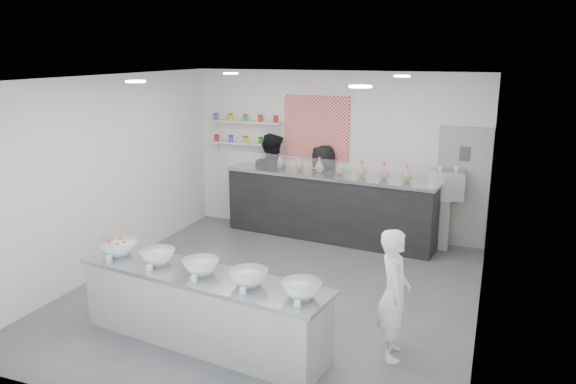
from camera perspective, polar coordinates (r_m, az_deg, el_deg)
The scene contains 26 objects.
floor at distance 8.13m, azimuth -1.41°, elevation -10.14°, with size 6.00×6.00×0.00m, color #515156.
ceiling at distance 7.41m, azimuth -1.56°, elevation 11.50°, with size 6.00×6.00×0.00m, color white.
back_wall at distance 10.41m, azimuth 4.76°, elevation 3.93°, with size 5.50×5.50×0.00m, color white.
left_wall at distance 9.01m, azimuth -17.91°, elevation 1.67°, with size 6.00×6.00×0.00m, color white.
right_wall at distance 7.10m, azimuth 19.55°, elevation -1.73°, with size 6.00×6.00×0.00m, color white.
back_door at distance 10.10m, azimuth 17.30°, elevation 0.40°, with size 0.88×0.04×2.10m, color #979795.
pattern_panel at distance 10.42m, azimuth 2.91°, elevation 6.47°, with size 1.25×0.03×1.20m, color #E50A02.
jar_shelf_lower at distance 10.90m, azimuth -4.28°, elevation 4.94°, with size 1.45×0.22×0.04m, color silver.
jar_shelf_upper at distance 10.84m, azimuth -4.32°, elevation 7.13°, with size 1.45×0.22×0.04m, color silver.
preserve_jars at distance 10.84m, azimuth -4.35°, elevation 6.38°, with size 1.45×0.10×0.56m, color red, non-canonical shape.
downlight_0 at distance 7.21m, azimuth -15.22°, elevation 10.79°, with size 0.24×0.24×0.02m, color white.
downlight_1 at distance 6.03m, azimuth 7.36°, elevation 10.58°, with size 0.24×0.24×0.02m, color white.
downlight_2 at distance 9.45m, azimuth -5.85°, elevation 11.90°, with size 0.24×0.24×0.02m, color white.
downlight_3 at distance 8.58m, azimuth 11.51°, elevation 11.46°, with size 0.24×0.24×0.02m, color white.
prep_counter at distance 6.75m, azimuth -8.67°, elevation -11.60°, with size 3.16×0.72×0.86m, color #999995.
back_bar at distance 10.18m, azimuth 4.18°, elevation -1.47°, with size 3.91×0.72×1.21m, color black.
sneeze_guard at distance 9.69m, azimuth 3.47°, elevation 2.43°, with size 3.85×0.02×0.33m, color white.
espresso_ledge at distance 10.14m, azimuth 12.75°, elevation -2.78°, with size 1.21×0.38×0.90m, color #999995.
espresso_machine at distance 9.92m, azimuth 15.86°, elevation 0.70°, with size 0.60×0.42×0.46m, color #93969E.
cup_stacks at distance 10.07m, azimuth 9.84°, elevation 0.81°, with size 0.24×0.24×0.32m, color tan, non-canonical shape.
prep_bowls at distance 6.54m, azimuth -8.84°, elevation -7.52°, with size 3.03×0.53×0.17m, color white, non-canonical shape.
label_cards at distance 6.10m, azimuth -10.63°, elevation -9.75°, with size 2.66×0.04×0.07m, color white, non-canonical shape.
cookie_bags at distance 10.00m, azimuth 4.26°, elevation 2.66°, with size 2.97×0.17×0.29m, color #C5689C, non-canonical shape.
woman_prep at distance 6.37m, azimuth 10.71°, elevation -10.17°, with size 0.55×0.36×1.50m, color white.
staff_left at distance 10.72m, azimuth -1.65°, elevation 1.11°, with size 0.90×0.70×1.84m, color black.
staff_right at distance 10.40m, azimuth 3.57°, elevation 0.20°, with size 0.82×0.53×1.67m, color black.
Camera 1 is at (2.80, -6.85, 3.35)m, focal length 35.00 mm.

